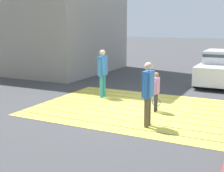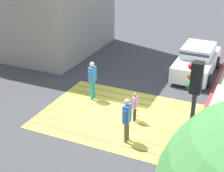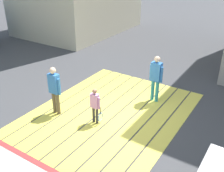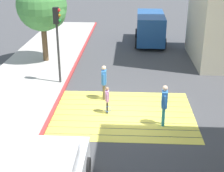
{
  "view_description": "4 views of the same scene",
  "coord_description": "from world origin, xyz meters",
  "px_view_note": "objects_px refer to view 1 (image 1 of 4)",
  "views": [
    {
      "loc": [
        -3.65,
        9.15,
        2.71
      ],
      "look_at": [
        0.74,
        0.2,
        0.73
      ],
      "focal_mm": 49.03,
      "sensor_mm": 36.0,
      "label": 1
    },
    {
      "loc": [
        -4.91,
        11.49,
        7.34
      ],
      "look_at": [
        0.43,
        -0.27,
        1.2
      ],
      "focal_mm": 54.88,
      "sensor_mm": 36.0,
      "label": 2
    },
    {
      "loc": [
        -6.73,
        -4.46,
        5.14
      ],
      "look_at": [
        -0.22,
        -0.26,
        1.26
      ],
      "focal_mm": 42.68,
      "sensor_mm": 36.0,
      "label": 3
    },
    {
      "loc": [
        0.19,
        -13.22,
        6.86
      ],
      "look_at": [
        -0.56,
        0.7,
        1.08
      ],
      "focal_mm": 51.9,
      "sensor_mm": 36.0,
      "label": 4
    }
  ],
  "objects_px": {
    "pedestrian_adult_lead": "(148,90)",
    "pedestrian_child_with_racket": "(156,90)",
    "pedestrian_adult_trailing": "(103,70)",
    "car_parked_near_curb": "(221,68)"
  },
  "relations": [
    {
      "from": "pedestrian_adult_lead",
      "to": "pedestrian_child_with_racket",
      "type": "bearing_deg",
      "value": -80.19
    },
    {
      "from": "car_parked_near_curb",
      "to": "pedestrian_adult_trailing",
      "type": "bearing_deg",
      "value": 52.9
    },
    {
      "from": "pedestrian_adult_lead",
      "to": "car_parked_near_curb",
      "type": "bearing_deg",
      "value": -97.66
    },
    {
      "from": "pedestrian_adult_lead",
      "to": "pedestrian_child_with_racket",
      "type": "relative_size",
      "value": 1.38
    },
    {
      "from": "car_parked_near_curb",
      "to": "pedestrian_adult_lead",
      "type": "xyz_separation_m",
      "value": [
        1.0,
        7.44,
        0.3
      ]
    },
    {
      "from": "pedestrian_adult_lead",
      "to": "pedestrian_child_with_racket",
      "type": "distance_m",
      "value": 1.57
    },
    {
      "from": "pedestrian_adult_lead",
      "to": "pedestrian_adult_trailing",
      "type": "height_order",
      "value": "pedestrian_adult_trailing"
    },
    {
      "from": "pedestrian_adult_trailing",
      "to": "pedestrian_child_with_racket",
      "type": "height_order",
      "value": "pedestrian_adult_trailing"
    },
    {
      "from": "car_parked_near_curb",
      "to": "pedestrian_child_with_racket",
      "type": "bearing_deg",
      "value": 77.97
    },
    {
      "from": "pedestrian_adult_trailing",
      "to": "pedestrian_child_with_racket",
      "type": "xyz_separation_m",
      "value": [
        -2.45,
        1.01,
        -0.35
      ]
    }
  ]
}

